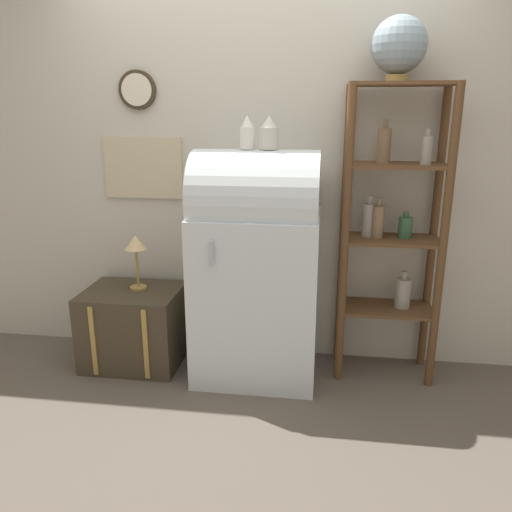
{
  "coord_description": "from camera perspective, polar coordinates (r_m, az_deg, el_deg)",
  "views": [
    {
      "loc": [
        0.4,
        -2.67,
        1.65
      ],
      "look_at": [
        -0.0,
        0.25,
        0.79
      ],
      "focal_mm": 35.0,
      "sensor_mm": 36.0,
      "label": 1
    }
  ],
  "objects": [
    {
      "name": "vase_center",
      "position": [
        2.94,
        1.49,
        13.79
      ],
      "size": [
        0.11,
        0.11,
        0.19
      ],
      "color": "beige",
      "rests_on": "refrigerator"
    },
    {
      "name": "vase_left",
      "position": [
        2.95,
        -1.01,
        13.83
      ],
      "size": [
        0.08,
        0.08,
        0.19
      ],
      "color": "white",
      "rests_on": "refrigerator"
    },
    {
      "name": "wall_back",
      "position": [
        3.28,
        0.76,
        11.07
      ],
      "size": [
        7.0,
        0.09,
        2.7
      ],
      "color": "beige",
      "rests_on": "ground_plane"
    },
    {
      "name": "suitcase_trunk",
      "position": [
        3.47,
        -13.76,
        -7.82
      ],
      "size": [
        0.62,
        0.5,
        0.51
      ],
      "color": "#423828",
      "rests_on": "ground_plane"
    },
    {
      "name": "ground_plane",
      "position": [
        3.16,
        -0.58,
        -15.13
      ],
      "size": [
        12.0,
        12.0,
        0.0
      ],
      "primitive_type": "plane",
      "color": "#60564C"
    },
    {
      "name": "refrigerator",
      "position": [
        3.08,
        0.07,
        -0.95
      ],
      "size": [
        0.76,
        0.64,
        1.43
      ],
      "color": "silver",
      "rests_on": "ground_plane"
    },
    {
      "name": "shelf_unit",
      "position": [
        3.13,
        15.23,
        3.73
      ],
      "size": [
        0.61,
        0.33,
        1.8
      ],
      "color": "brown",
      "rests_on": "ground_plane"
    },
    {
      "name": "desk_lamp",
      "position": [
        3.32,
        -13.58,
        0.97
      ],
      "size": [
        0.14,
        0.14,
        0.36
      ],
      "color": "#AD8942",
      "rests_on": "suitcase_trunk"
    },
    {
      "name": "globe",
      "position": [
        3.08,
        16.03,
        22.12
      ],
      "size": [
        0.31,
        0.31,
        0.35
      ],
      "color": "#AD8942",
      "rests_on": "shelf_unit"
    }
  ]
}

